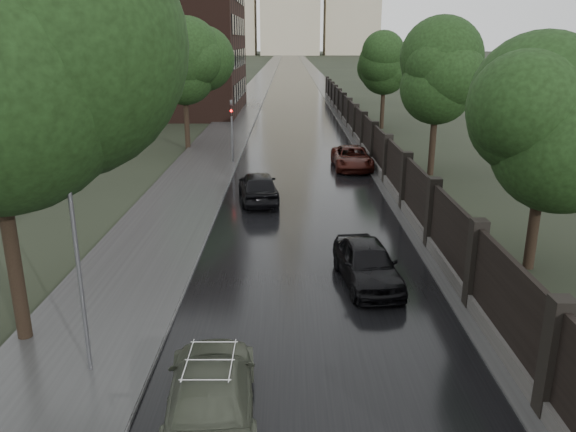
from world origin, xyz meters
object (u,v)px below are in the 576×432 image
Objects in this scene: tree_right_c at (384,71)px; car_right_far at (352,158)px; tree_right_b at (437,88)px; traffic_light at (232,126)px; lamp_post at (79,269)px; hatchback_left at (258,186)px; volga_sedan at (211,390)px; tree_left_far at (184,74)px; car_right_near at (367,263)px; tree_right_a at (548,124)px.

tree_right_c is 1.46× the size of car_right_far.
traffic_light is at bearing 165.76° from tree_right_b.
lamp_post reaches higher than hatchback_left.
tree_left_far is at bearing -84.38° from volga_sedan.
tree_left_far reaches higher than traffic_light.
tree_right_b reaches higher than hatchback_left.
tree_left_far reaches higher than volga_sedan.
traffic_light is at bearing 87.32° from lamp_post.
tree_right_c reaches higher than traffic_light.
volga_sedan is 16.34m from hatchback_left.
tree_right_b reaches higher than car_right_near.
lamp_post reaches higher than car_right_near.
tree_left_far is 1.05× the size of tree_right_b.
tree_right_c is (15.50, 10.00, -0.29)m from tree_left_far.
tree_right_b is at bearing 57.82° from lamp_post.
tree_left_far reaches higher than tree_right_c.
tree_right_a is 1.75× the size of traffic_light.
hatchback_left is (-9.73, -5.70, -4.19)m from tree_right_b.
tree_right_b is 12.03m from hatchback_left.
tree_left_far is at bearing -74.77° from hatchback_left.
tree_right_a is 1.69× the size of car_right_near.
tree_left_far is 6.84m from traffic_light.
tree_right_b is at bearing -14.24° from traffic_light.
traffic_light is 7.71m from car_right_far.
volga_sedan is 1.01× the size of hatchback_left.
tree_right_a and tree_right_c have the same top height.
traffic_light is 19.35m from car_right_near.
tree_right_b is 1.37× the size of lamp_post.
volga_sedan is at bearing -128.46° from car_right_near.
hatchback_left is 10.40m from car_right_near.
hatchback_left is at bearing -67.16° from tree_left_far.
tree_right_a is 1.46× the size of car_right_far.
tree_left_far is at bearing 126.47° from traffic_light.
lamp_post is 1.28× the size of traffic_light.
tree_right_a is at bearing -55.23° from traffic_light.
tree_right_b and tree_right_c have the same top height.
tree_right_c is at bearing 73.61° from car_right_far.
lamp_post is 1.15× the size of hatchback_left.
lamp_post reaches higher than volga_sedan.
volga_sedan is (1.95, -25.03, -1.75)m from traffic_light.
tree_left_far is at bearing 152.70° from tree_right_b.
volga_sedan is at bearing -79.35° from tree_left_far.
lamp_post is 23.82m from car_right_far.
hatchback_left is 1.07× the size of car_right_near.
traffic_light is 25.16m from volga_sedan.
car_right_near is at bearing 35.99° from lamp_post.
volga_sedan is at bearing -114.09° from tree_right_b.
car_right_near is (-5.75, -33.31, -4.24)m from tree_right_c.
tree_right_c is 1.57× the size of volga_sedan.
car_right_far is at bearing 78.39° from car_right_near.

